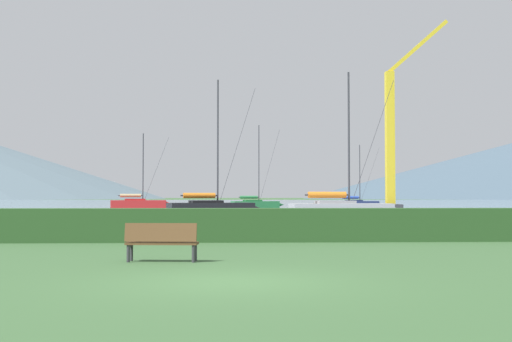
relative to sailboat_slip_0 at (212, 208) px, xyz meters
The scene contains 10 objects.
ground_plane 40.70m from the sailboat_slip_0, 88.33° to the right, with size 1000.00×1000.00×0.00m, color #385B33.
harbor_water 96.34m from the sailboat_slip_0, 89.30° to the left, with size 320.00×246.00×0.00m, color gray.
hedge_line 29.70m from the sailboat_slip_0, 87.72° to the right, with size 80.00×1.20×1.17m, color #284C23.
sailboat_slip_0 is the anchor object (origin of this frame).
sailboat_slip_3 39.96m from the sailboat_slip_0, 62.11° to the left, with size 6.72×2.30×8.47m.
sailboat_slip_4 31.94m from the sailboat_slip_0, 81.13° to the left, with size 7.01×3.43×10.68m.
sailboat_slip_6 11.98m from the sailboat_slip_0, 40.45° to the right, with size 8.09×2.94×10.19m.
sailboat_slip_7 32.24m from the sailboat_slip_0, 107.64° to the left, with size 8.00×3.44×9.47m.
park_bench_near_path 36.86m from the sailboat_slip_0, 90.71° to the right, with size 1.79×0.64×0.95m.
dock_crane 20.63m from the sailboat_slip_0, 30.45° to the left, with size 6.78×2.00×18.77m.
Camera 1 is at (-0.08, -12.53, 1.61)m, focal length 46.70 mm.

